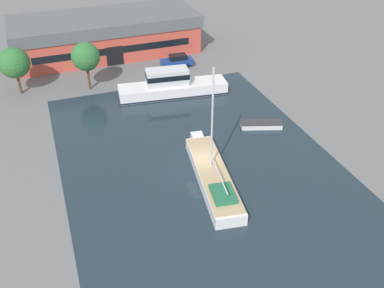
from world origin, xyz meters
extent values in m
plane|color=slate|center=(0.00, 0.00, 0.00)|extent=(440.00, 440.00, 0.00)
cube|color=#1E2D38|center=(0.00, 0.00, 0.00)|extent=(25.61, 38.38, 0.01)
cube|color=#C64C3D|center=(-2.78, 32.84, 1.97)|extent=(26.54, 11.26, 3.94)
cube|color=#565B60|center=(-2.78, 32.84, 4.78)|extent=(27.33, 11.59, 1.67)
cube|color=black|center=(-2.68, 27.44, 1.38)|extent=(2.40, 0.10, 2.76)
cube|color=black|center=(-2.68, 27.44, 2.17)|extent=(22.39, 0.46, 0.99)
cylinder|color=brown|center=(-7.35, 20.94, 1.53)|extent=(0.35, 0.35, 3.05)
sphere|color=#2D6B33|center=(-7.35, 20.94, 4.37)|extent=(3.52, 3.52, 3.52)
cylinder|color=brown|center=(-15.69, 22.71, 1.32)|extent=(0.34, 0.34, 2.65)
sphere|color=#2D6B33|center=(-15.69, 22.71, 4.06)|extent=(3.76, 3.76, 3.76)
cube|color=navy|center=(5.42, 23.96, 0.69)|extent=(4.57, 1.91, 0.82)
cube|color=black|center=(5.60, 23.96, 1.42)|extent=(2.40, 1.61, 0.64)
cube|color=black|center=(4.42, 24.01, 1.39)|extent=(0.10, 1.37, 0.51)
cylinder|color=black|center=(3.99, 23.27, 0.30)|extent=(0.61, 0.23, 0.60)
cylinder|color=black|center=(4.06, 24.78, 0.30)|extent=(0.61, 0.23, 0.60)
cylinder|color=black|center=(6.78, 23.14, 0.30)|extent=(0.61, 0.23, 0.60)
cylinder|color=black|center=(6.84, 24.66, 0.30)|extent=(0.61, 0.23, 0.60)
cube|color=white|center=(0.14, -2.28, 0.55)|extent=(4.32, 12.25, 1.10)
cube|color=white|center=(1.08, 4.25, 0.55)|extent=(1.35, 1.36, 1.10)
cube|color=tan|center=(0.14, -2.28, 1.14)|extent=(4.15, 11.76, 0.08)
cylinder|color=silver|center=(0.27, -1.39, 6.00)|extent=(0.16, 0.16, 9.64)
cylinder|color=silver|center=(-0.12, -4.06, 2.28)|extent=(0.89, 5.36, 0.12)
cube|color=#236647|center=(-0.33, -5.54, 1.33)|extent=(2.21, 2.87, 0.30)
cube|color=white|center=(2.19, 15.79, 0.72)|extent=(13.67, 4.64, 1.43)
cube|color=black|center=(2.19, 15.79, 0.15)|extent=(13.81, 4.72, 0.18)
cube|color=silver|center=(1.53, 15.87, 2.43)|extent=(5.32, 2.80, 1.99)
cube|color=black|center=(1.53, 15.87, 2.63)|extent=(5.42, 2.88, 0.64)
cube|color=silver|center=(8.82, 4.83, 0.29)|extent=(4.59, 2.64, 0.56)
cube|color=#333338|center=(8.82, 4.83, 0.61)|extent=(4.78, 2.77, 0.08)
camera|label=1|loc=(-12.14, -30.32, 24.25)|focal=40.00mm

